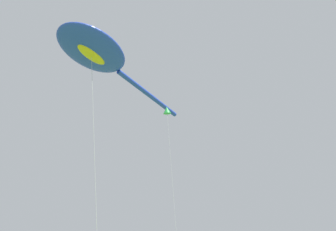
% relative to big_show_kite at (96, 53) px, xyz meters
% --- Properties ---
extents(big_show_kite, '(14.71, 5.06, 17.49)m').
position_rel_big_show_kite_xyz_m(big_show_kite, '(0.00, 0.00, 0.00)').
color(big_show_kite, blue).
rests_on(big_show_kite, ground).
extents(small_kite_triangle_green, '(1.89, 2.65, 14.25)m').
position_rel_big_show_kite_xyz_m(small_kite_triangle_green, '(6.43, -2.01, -3.08)').
color(small_kite_triangle_green, green).
rests_on(small_kite_triangle_green, ground).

